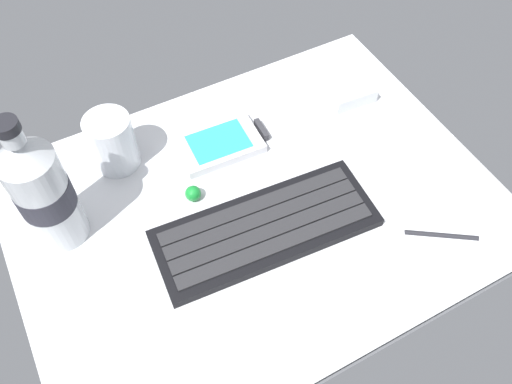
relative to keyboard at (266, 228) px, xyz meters
The scene contains 8 objects.
ground_plane 4.49cm from the keyboard, 77.82° to the left, with size 64.00×48.00×2.80cm.
keyboard is the anchor object (origin of this frame).
handheld_device 15.83cm from the keyboard, 84.45° to the left, with size 13.07×8.18×1.50cm.
juice_cup 24.27cm from the keyboard, 122.81° to the left, with size 6.40×6.40×8.50cm.
water_bottle 27.60cm from the keyboard, 151.93° to the left, with size 6.73×6.73×20.80cm.
charger_block 28.20cm from the keyboard, 33.60° to the left, with size 7.00×5.60×2.40cm, color silver.
trackball_mouse 11.11cm from the keyboard, 123.51° to the left, with size 2.20×2.20×2.20cm, color #198C33.
stylus_pen 22.99cm from the keyboard, 29.75° to the right, with size 0.70×0.70×9.50cm, color #26262B.
Camera 1 is at (-19.00, -35.59, 59.56)cm, focal length 37.17 mm.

